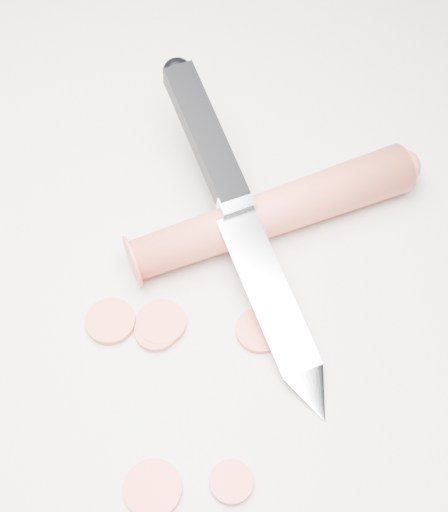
% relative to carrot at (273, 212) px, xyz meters
% --- Properties ---
extents(ground, '(2.40, 2.40, 0.00)m').
position_rel_carrot_xyz_m(ground, '(0.01, -0.10, -0.02)').
color(ground, beige).
rests_on(ground, ground).
extents(carrot, '(0.19, 0.19, 0.04)m').
position_rel_carrot_xyz_m(carrot, '(0.00, 0.00, 0.00)').
color(carrot, '#DE543C').
rests_on(carrot, ground).
extents(carrot_slice_0, '(0.03, 0.03, 0.01)m').
position_rel_carrot_xyz_m(carrot_slice_0, '(0.05, -0.20, -0.02)').
color(carrot_slice_0, '#E8523E').
rests_on(carrot_slice_0, ground).
extents(carrot_slice_1, '(0.04, 0.04, 0.01)m').
position_rel_carrot_xyz_m(carrot_slice_1, '(-0.08, -0.13, -0.02)').
color(carrot_slice_1, '#E8523E').
rests_on(carrot_slice_1, ground).
extents(carrot_slice_2, '(0.03, 0.03, 0.01)m').
position_rel_carrot_xyz_m(carrot_slice_2, '(-0.04, -0.12, -0.02)').
color(carrot_slice_2, '#E8523E').
rests_on(carrot_slice_2, ground).
extents(carrot_slice_3, '(0.04, 0.04, 0.01)m').
position_rel_carrot_xyz_m(carrot_slice_3, '(0.00, -0.22, -0.02)').
color(carrot_slice_3, '#E8523E').
rests_on(carrot_slice_3, ground).
extents(carrot_slice_4, '(0.04, 0.04, 0.01)m').
position_rel_carrot_xyz_m(carrot_slice_4, '(0.03, -0.09, -0.02)').
color(carrot_slice_4, '#E8523E').
rests_on(carrot_slice_4, ground).
extents(carrot_slice_5, '(0.04, 0.04, 0.01)m').
position_rel_carrot_xyz_m(carrot_slice_5, '(-0.04, -0.11, -0.02)').
color(carrot_slice_5, '#E8523E').
rests_on(carrot_slice_5, ground).
extents(kitchen_knife, '(0.23, 0.23, 0.08)m').
position_rel_carrot_xyz_m(kitchen_knife, '(-0.01, -0.03, 0.02)').
color(kitchen_knife, '#B9BCC0').
rests_on(kitchen_knife, ground).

